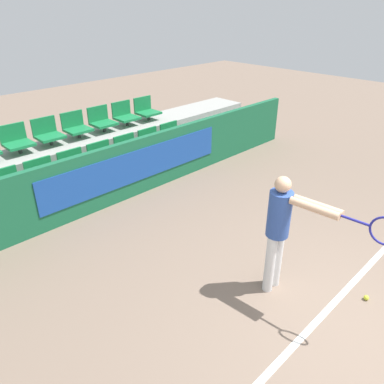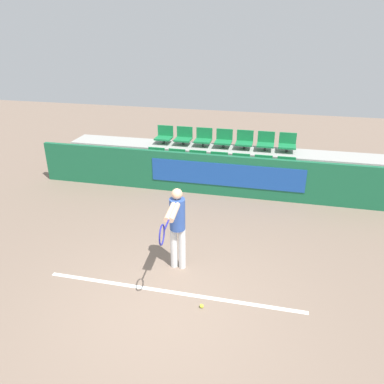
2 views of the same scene
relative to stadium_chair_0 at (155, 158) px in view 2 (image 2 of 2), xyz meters
name	(u,v)px [view 2 (image 2 of 2)]	position (x,y,z in m)	size (l,w,h in m)	color
ground_plane	(166,304)	(1.84, -5.12, -0.65)	(30.00, 30.00, 0.00)	#7A6656
court_baseline	(172,292)	(1.84, -4.81, -0.65)	(4.54, 0.08, 0.01)	white
barrier_wall	(214,175)	(1.85, -0.66, -0.09)	(9.84, 0.14, 1.12)	#19603D
bleacher_tier_front	(217,179)	(1.84, -0.12, -0.44)	(9.44, 0.92, 0.42)	#9E9E99
bleacher_tier_middle	(222,162)	(1.84, 0.81, -0.23)	(9.44, 0.92, 0.84)	#9E9E99
stadium_chair_0	(155,158)	(0.00, 0.00, 0.00)	(0.49, 0.46, 0.52)	#333333
stadium_chair_1	(176,160)	(0.61, 0.00, 0.00)	(0.49, 0.46, 0.52)	#333333
stadium_chair_2	(197,162)	(1.23, 0.00, 0.00)	(0.49, 0.46, 0.52)	#333333
stadium_chair_3	(218,163)	(1.84, 0.00, 0.00)	(0.49, 0.46, 0.52)	#333333
stadium_chair_4	(240,165)	(2.45, 0.00, 0.00)	(0.49, 0.46, 0.52)	#333333
stadium_chair_5	(263,167)	(3.06, 0.00, 0.00)	(0.49, 0.46, 0.52)	#333333
stadium_chair_6	(286,168)	(3.68, 0.00, 0.00)	(0.49, 0.46, 0.52)	#333333
stadium_chair_7	(164,136)	(0.00, 0.92, 0.42)	(0.49, 0.46, 0.52)	#333333
stadium_chair_8	(184,137)	(0.61, 0.92, 0.42)	(0.49, 0.46, 0.52)	#333333
stadium_chair_9	(203,138)	(1.23, 0.92, 0.42)	(0.49, 0.46, 0.52)	#333333
stadium_chair_10	(224,139)	(1.84, 0.92, 0.42)	(0.49, 0.46, 0.52)	#333333
stadium_chair_11	(244,141)	(2.45, 0.92, 0.42)	(0.49, 0.46, 0.52)	#333333
stadium_chair_12	(266,142)	(3.06, 0.92, 0.42)	(0.49, 0.46, 0.52)	#333333
stadium_chair_13	(287,144)	(3.68, 0.92, 0.42)	(0.49, 0.46, 0.52)	#333333
tennis_player	(177,223)	(1.76, -4.14, 0.32)	(0.29, 1.46, 1.62)	silver
tennis_ball	(202,306)	(2.42, -5.07, -0.62)	(0.07, 0.07, 0.07)	#CCDB33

